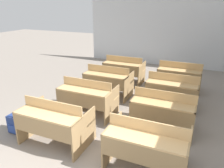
# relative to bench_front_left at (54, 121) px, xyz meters

# --- Properties ---
(wall_back) EXTENTS (6.52, 0.06, 2.77)m
(wall_back) POSITION_rel_bench_front_left_xyz_m (0.79, 6.13, 0.94)
(wall_back) COLOR silver
(wall_back) RESTS_ON ground_plane
(bench_front_left) EXTENTS (1.19, 0.77, 0.85)m
(bench_front_left) POSITION_rel_bench_front_left_xyz_m (0.00, 0.00, 0.00)
(bench_front_left) COLOR #997A50
(bench_front_left) RESTS_ON ground_plane
(bench_front_right) EXTENTS (1.19, 0.77, 0.85)m
(bench_front_right) POSITION_rel_bench_front_left_xyz_m (1.68, 0.00, 0.00)
(bench_front_right) COLOR #987A50
(bench_front_right) RESTS_ON ground_plane
(bench_second_left) EXTENTS (1.19, 0.77, 0.85)m
(bench_second_left) POSITION_rel_bench_front_left_xyz_m (-0.01, 1.20, 0.00)
(bench_second_left) COLOR #9A7B51
(bench_second_left) RESTS_ON ground_plane
(bench_second_right) EXTENTS (1.19, 0.77, 0.85)m
(bench_second_right) POSITION_rel_bench_front_left_xyz_m (1.69, 1.21, 0.00)
(bench_second_right) COLOR olive
(bench_second_right) RESTS_ON ground_plane
(bench_third_left) EXTENTS (1.19, 0.77, 0.85)m
(bench_third_left) POSITION_rel_bench_front_left_xyz_m (-0.03, 2.35, 0.00)
(bench_third_left) COLOR #95774D
(bench_third_left) RESTS_ON ground_plane
(bench_third_right) EXTENTS (1.19, 0.77, 0.85)m
(bench_third_right) POSITION_rel_bench_front_left_xyz_m (1.67, 2.36, 0.00)
(bench_third_right) COLOR #95764C
(bench_third_right) RESTS_ON ground_plane
(bench_back_left) EXTENTS (1.19, 0.77, 0.85)m
(bench_back_left) POSITION_rel_bench_front_left_xyz_m (-0.03, 3.55, 0.00)
(bench_back_left) COLOR olive
(bench_back_left) RESTS_ON ground_plane
(bench_back_right) EXTENTS (1.19, 0.77, 0.85)m
(bench_back_right) POSITION_rel_bench_front_left_xyz_m (1.69, 3.54, 0.00)
(bench_back_right) COLOR olive
(bench_back_right) RESTS_ON ground_plane
(schoolbag) EXTENTS (0.29, 0.24, 0.36)m
(schoolbag) POSITION_rel_bench_front_left_xyz_m (-0.93, -0.01, -0.27)
(schoolbag) COLOR navy
(schoolbag) RESTS_ON ground_plane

